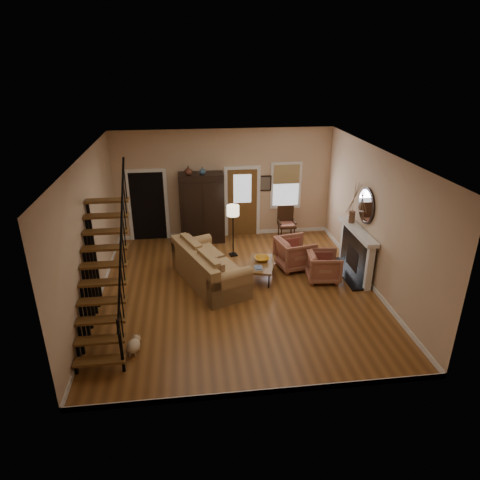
{
  "coord_description": "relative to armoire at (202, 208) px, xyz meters",
  "views": [
    {
      "loc": [
        -1.06,
        -8.92,
        5.21
      ],
      "look_at": [
        0.1,
        0.4,
        1.15
      ],
      "focal_mm": 32.0,
      "sensor_mm": 36.0,
      "label": 1
    }
  ],
  "objects": [
    {
      "name": "fireplace",
      "position": [
        3.83,
        -2.65,
        -0.31
      ],
      "size": [
        0.33,
        1.95,
        2.3
      ],
      "color": "black",
      "rests_on": "ground"
    },
    {
      "name": "bowl",
      "position": [
        1.4,
        -2.45,
        -0.58
      ],
      "size": [
        0.38,
        0.38,
        0.09
      ],
      "primitive_type": "imported",
      "color": "orange",
      "rests_on": "coffee_table"
    },
    {
      "name": "books",
      "position": [
        1.23,
        -2.9,
        -0.6
      ],
      "size": [
        0.2,
        0.27,
        0.05
      ],
      "primitive_type": null,
      "color": "beige",
      "rests_on": "coffee_table"
    },
    {
      "name": "coffee_table",
      "position": [
        1.35,
        -2.6,
        -0.84
      ],
      "size": [
        0.93,
        1.24,
        0.42
      ],
      "primitive_type": null,
      "rotation": [
        0.0,
        0.0,
        -0.3
      ],
      "color": "brown",
      "rests_on": "ground"
    },
    {
      "name": "armoire",
      "position": [
        0.0,
        0.0,
        0.0
      ],
      "size": [
        1.3,
        0.6,
        2.1
      ],
      "primitive_type": null,
      "color": "black",
      "rests_on": "ground"
    },
    {
      "name": "armchair_right",
      "position": [
        2.34,
        -2.11,
        -0.64
      ],
      "size": [
        1.06,
        1.04,
        0.82
      ],
      "primitive_type": "imported",
      "rotation": [
        0.0,
        0.0,
        1.77
      ],
      "color": "brown",
      "rests_on": "ground"
    },
    {
      "name": "room",
      "position": [
        0.29,
        -1.39,
        0.46
      ],
      "size": [
        7.0,
        7.33,
        3.3
      ],
      "color": "brown",
      "rests_on": "ground"
    },
    {
      "name": "side_chair",
      "position": [
        2.55,
        -0.2,
        -0.54
      ],
      "size": [
        0.54,
        0.54,
        1.02
      ],
      "primitive_type": null,
      "color": "#341E10",
      "rests_on": "ground"
    },
    {
      "name": "vase_b",
      "position": [
        0.05,
        -0.1,
        1.16
      ],
      "size": [
        0.2,
        0.2,
        0.21
      ],
      "primitive_type": "imported",
      "color": "#334C60",
      "rests_on": "armoire"
    },
    {
      "name": "dog",
      "position": [
        -1.54,
        -5.26,
        -0.9
      ],
      "size": [
        0.32,
        0.45,
        0.3
      ],
      "primitive_type": null,
      "rotation": [
        0.0,
        0.0,
        -0.21
      ],
      "color": "beige",
      "rests_on": "ground"
    },
    {
      "name": "armchair_left",
      "position": [
        2.89,
        -2.86,
        -0.68
      ],
      "size": [
        0.89,
        0.87,
        0.74
      ],
      "primitive_type": "imported",
      "rotation": [
        0.0,
        0.0,
        1.46
      ],
      "color": "brown",
      "rests_on": "ground"
    },
    {
      "name": "vase_a",
      "position": [
        -0.35,
        -0.1,
        1.17
      ],
      "size": [
        0.24,
        0.24,
        0.25
      ],
      "primitive_type": "imported",
      "color": "#4C2619",
      "rests_on": "armoire"
    },
    {
      "name": "floor_lamp",
      "position": [
        0.8,
        -1.16,
        -0.31
      ],
      "size": [
        0.41,
        0.41,
        1.49
      ],
      "primitive_type": null,
      "rotation": [
        0.0,
        0.0,
        0.22
      ],
      "color": "black",
      "rests_on": "ground"
    },
    {
      "name": "staircase",
      "position": [
        -2.08,
        -4.45,
        0.55
      ],
      "size": [
        0.94,
        2.8,
        3.2
      ],
      "primitive_type": null,
      "color": "brown",
      "rests_on": "ground"
    },
    {
      "name": "sofa",
      "position": [
        0.05,
        -2.65,
        -0.59
      ],
      "size": [
        1.9,
        2.67,
        0.91
      ],
      "primitive_type": null,
      "rotation": [
        0.0,
        0.0,
        0.38
      ],
      "color": "#A17A49",
      "rests_on": "ground"
    }
  ]
}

